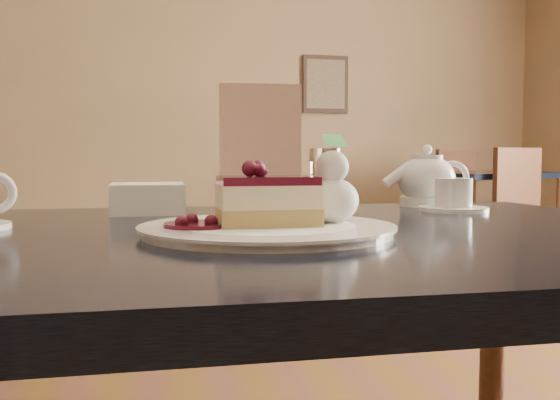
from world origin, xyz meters
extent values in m
cube|color=#92704C|center=(0.00, 5.00, 1.50)|extent=(8.00, 0.02, 3.00)
cube|color=black|center=(1.80, 4.97, 1.60)|extent=(0.45, 0.03, 0.55)
cube|color=black|center=(0.10, 0.01, 0.78)|extent=(1.31, 0.90, 0.04)
cylinder|color=#4A2715|center=(0.69, 0.35, 0.38)|extent=(0.05, 0.05, 0.76)
cylinder|color=white|center=(0.10, -0.04, 0.81)|extent=(0.32, 0.32, 0.01)
cube|color=tan|center=(0.10, -0.04, 0.83)|extent=(0.13, 0.10, 0.02)
cube|color=#FBEEBA|center=(0.10, -0.04, 0.85)|extent=(0.13, 0.09, 0.03)
cube|color=#401123|center=(0.10, -0.04, 0.87)|extent=(0.13, 0.09, 0.01)
ellipsoid|color=white|center=(0.19, -0.03, 0.84)|extent=(0.07, 0.07, 0.06)
cylinder|color=#401123|center=(0.01, -0.04, 0.82)|extent=(0.09, 0.09, 0.01)
cylinder|color=white|center=(0.52, 0.22, 0.81)|extent=(0.13, 0.13, 0.01)
cylinder|color=white|center=(0.52, 0.22, 0.84)|extent=(0.07, 0.07, 0.05)
ellipsoid|color=white|center=(0.52, 0.34, 0.85)|extent=(0.12, 0.12, 0.10)
cylinder|color=white|center=(0.52, 0.34, 0.91)|extent=(0.06, 0.06, 0.01)
cylinder|color=white|center=(0.44, 0.34, 0.85)|extent=(0.06, 0.02, 0.05)
cube|color=#FFEBCF|center=(0.17, 0.31, 0.92)|extent=(0.15, 0.04, 0.24)
cylinder|color=white|center=(0.31, 0.36, 0.85)|extent=(0.06, 0.06, 0.09)
cylinder|color=silver|center=(0.31, 0.36, 0.91)|extent=(0.06, 0.06, 0.03)
cube|color=white|center=(-0.04, 0.31, 0.83)|extent=(0.13, 0.13, 0.05)
cube|color=black|center=(2.65, 3.55, 0.76)|extent=(1.22, 1.07, 0.04)
cylinder|color=#4A2715|center=(2.21, 3.22, 0.37)|extent=(0.05, 0.05, 0.74)
cylinder|color=#4A2715|center=(3.09, 3.22, 0.37)|extent=(0.05, 0.05, 0.74)
cylinder|color=#4A2715|center=(2.21, 3.89, 0.37)|extent=(0.05, 0.05, 0.74)
cylinder|color=#4A2715|center=(3.09, 3.89, 0.37)|extent=(0.05, 0.05, 0.74)
camera|label=1|loc=(-0.07, -0.83, 0.90)|focal=40.00mm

